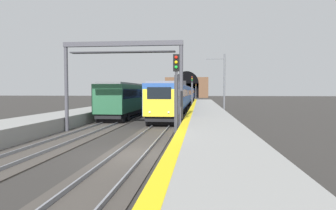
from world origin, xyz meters
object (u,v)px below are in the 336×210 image
at_px(railway_signal_mid, 192,88).
at_px(overhead_signal_gantry, 122,63).
at_px(railway_signal_far, 196,90).
at_px(catenary_mast_near, 224,84).
at_px(railway_signal_near, 176,89).
at_px(train_main_approaching, 184,95).
at_px(train_adjacent_platform, 148,96).

distance_m(railway_signal_mid, overhead_signal_gantry, 34.20).
distance_m(railway_signal_far, overhead_signal_gantry, 88.16).
distance_m(overhead_signal_gantry, catenary_mast_near, 18.27).
bearing_deg(railway_signal_far, overhead_signal_gantry, -2.81).
bearing_deg(railway_signal_near, catenary_mast_near, 167.04).
bearing_deg(catenary_mast_near, railway_signal_mid, 14.01).
bearing_deg(train_main_approaching, railway_signal_mid, 18.28).
bearing_deg(railway_signal_mid, train_adjacent_platform, -37.15).
relative_size(train_main_approaching, overhead_signal_gantry, 8.24).
xyz_separation_m(train_main_approaching, railway_signal_mid, (-5.53, -1.81, 1.26)).
bearing_deg(catenary_mast_near, railway_signal_near, 167.04).
xyz_separation_m(train_main_approaching, overhead_signal_gantry, (-39.41, 2.52, 2.94)).
height_order(train_main_approaching, overhead_signal_gantry, overhead_signal_gantry).
xyz_separation_m(train_adjacent_platform, catenary_mast_near, (-8.88, -11.31, 1.70)).
bearing_deg(train_adjacent_platform, railway_signal_far, -5.64).
bearing_deg(train_adjacent_platform, railway_signal_near, -165.85).
distance_m(railway_signal_near, catenary_mast_near, 19.94).
height_order(train_main_approaching, railway_signal_near, railway_signal_near).
height_order(railway_signal_mid, railway_signal_far, railway_signal_mid).
bearing_deg(train_main_approaching, train_adjacent_platform, -18.93).
distance_m(train_adjacent_platform, railway_signal_far, 63.57).
bearing_deg(train_main_approaching, catenary_mast_near, 15.14).
bearing_deg(railway_signal_near, overhead_signal_gantry, -128.55).
bearing_deg(train_main_approaching, overhead_signal_gantry, -3.51).
relative_size(overhead_signal_gantry, catenary_mast_near, 1.18).
xyz_separation_m(train_main_approaching, railway_signal_near, (-42.86, -1.81, 0.98)).
bearing_deg(train_adjacent_platform, railway_signal_mid, -36.61).
bearing_deg(catenary_mast_near, train_adjacent_platform, 51.87).
relative_size(train_adjacent_platform, railway_signal_mid, 6.98).
bearing_deg(railway_signal_far, train_main_approaching, -2.13).
height_order(railway_signal_mid, catenary_mast_near, catenary_mast_near).
bearing_deg(overhead_signal_gantry, train_main_approaching, -3.66).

